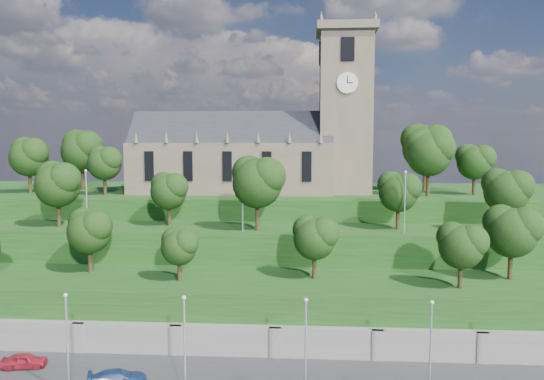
{
  "coord_description": "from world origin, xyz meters",
  "views": [
    {
      "loc": [
        8.02,
        -39.33,
        23.42
      ],
      "look_at": [
        3.43,
        30.0,
        16.87
      ],
      "focal_mm": 35.0,
      "sensor_mm": 36.0,
      "label": 1
    }
  ],
  "objects": [
    {
      "name": "retaining_wall",
      "position": [
        0.0,
        11.97,
        2.5
      ],
      "size": [
        160.0,
        2.1,
        5.0
      ],
      "color": "slate",
      "rests_on": "ground"
    },
    {
      "name": "embankment_lower",
      "position": [
        0.0,
        18.0,
        4.0
      ],
      "size": [
        160.0,
        12.0,
        8.0
      ],
      "primitive_type": "cube",
      "color": "#183E14",
      "rests_on": "ground"
    },
    {
      "name": "embankment_upper",
      "position": [
        0.0,
        29.0,
        6.0
      ],
      "size": [
        160.0,
        10.0,
        12.0
      ],
      "primitive_type": "cube",
      "color": "#183E14",
      "rests_on": "ground"
    },
    {
      "name": "hilltop",
      "position": [
        0.0,
        50.0,
        7.5
      ],
      "size": [
        160.0,
        32.0,
        15.0
      ],
      "primitive_type": "cube",
      "color": "#183E14",
      "rests_on": "ground"
    },
    {
      "name": "church",
      "position": [
        0.79,
        45.98,
        22.52
      ],
      "size": [
        38.6,
        12.35,
        27.6
      ],
      "color": "brown",
      "rests_on": "hilltop"
    },
    {
      "name": "trees_lower",
      "position": [
        7.49,
        18.56,
        12.93
      ],
      "size": [
        63.45,
        9.1,
        8.3
      ],
      "color": "black",
      "rests_on": "embankment_lower"
    },
    {
      "name": "trees_upper",
      "position": [
        2.2,
        27.93,
        17.74
      ],
      "size": [
        63.3,
        8.6,
        9.51
      ],
      "color": "black",
      "rests_on": "embankment_upper"
    },
    {
      "name": "trees_hilltop",
      "position": [
        2.66,
        45.49,
        21.67
      ],
      "size": [
        75.96,
        16.3,
        11.21
      ],
      "color": "black",
      "rests_on": "hilltop"
    },
    {
      "name": "lamp_posts_promenade",
      "position": [
        -2.0,
        2.5,
        6.98
      ],
      "size": [
        60.36,
        0.36,
        8.73
      ],
      "color": "#B2B2B7",
      "rests_on": "promenade"
    },
    {
      "name": "lamp_posts_upper",
      "position": [
        -0.0,
        26.0,
        16.46
      ],
      "size": [
        40.36,
        0.36,
        7.72
      ],
      "color": "#B2B2B7",
      "rests_on": "embankment_upper"
    },
    {
      "name": "car_left",
      "position": [
        -18.49,
        7.22,
        2.7
      ],
      "size": [
        4.33,
        2.41,
        1.39
      ],
      "primitive_type": "imported",
      "rotation": [
        0.0,
        0.0,
        1.77
      ],
      "color": "maroon",
      "rests_on": "promenade"
    },
    {
      "name": "car_right",
      "position": [
        -8.34,
        4.11,
        2.72
      ],
      "size": [
        5.38,
        3.54,
        1.45
      ],
      "primitive_type": "imported",
      "rotation": [
        0.0,
        0.0,
        1.9
      ],
      "color": "navy",
      "rests_on": "promenade"
    }
  ]
}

